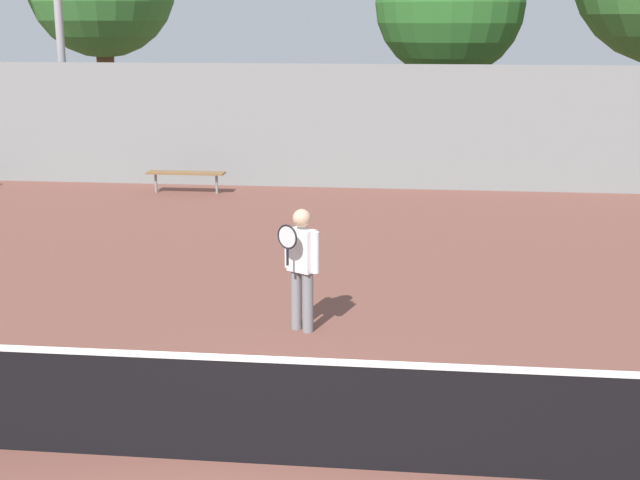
{
  "coord_description": "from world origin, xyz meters",
  "views": [
    {
      "loc": [
        1.29,
        -7.21,
        3.89
      ],
      "look_at": [
        -0.09,
        4.78,
        0.91
      ],
      "focal_mm": 50.0,
      "sensor_mm": 36.0,
      "label": 1
    }
  ],
  "objects_px": {
    "bench_courtside_near": "(186,174)",
    "tree_green_broad": "(450,4)",
    "tennis_net": "(269,410)",
    "tennis_player": "(301,263)"
  },
  "relations": [
    {
      "from": "bench_courtside_near",
      "to": "tennis_net",
      "type": "bearing_deg",
      "value": -71.92
    },
    {
      "from": "tennis_net",
      "to": "bench_courtside_near",
      "type": "distance_m",
      "value": 13.23
    },
    {
      "from": "tennis_player",
      "to": "bench_courtside_near",
      "type": "bearing_deg",
      "value": 145.51
    },
    {
      "from": "bench_courtside_near",
      "to": "tree_green_broad",
      "type": "relative_size",
      "value": 0.28
    },
    {
      "from": "tennis_net",
      "to": "tennis_player",
      "type": "relative_size",
      "value": 6.97
    },
    {
      "from": "tennis_net",
      "to": "bench_courtside_near",
      "type": "xyz_separation_m",
      "value": [
        -4.11,
        12.58,
        -0.07
      ]
    },
    {
      "from": "tennis_net",
      "to": "tennis_player",
      "type": "bearing_deg",
      "value": 93.06
    },
    {
      "from": "bench_courtside_near",
      "to": "tree_green_broad",
      "type": "xyz_separation_m",
      "value": [
        6.06,
        5.89,
        3.89
      ]
    },
    {
      "from": "bench_courtside_near",
      "to": "tree_green_broad",
      "type": "distance_m",
      "value": 9.31
    },
    {
      "from": "tennis_net",
      "to": "tennis_player",
      "type": "distance_m",
      "value": 3.6
    }
  ]
}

